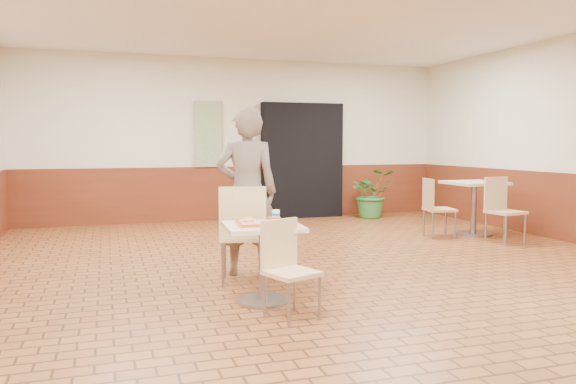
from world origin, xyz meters
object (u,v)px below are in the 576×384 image
object	(u,v)px
customer	(247,192)
chair_second_front	(502,206)
main_table	(263,250)
ring_donut	(248,220)
chair_main_front	(287,263)
paper_cup	(276,215)
chair_second_left	(435,205)
serving_tray	(263,223)
second_table	(474,199)
chair_main_back	(243,230)
long_john_donut	(274,219)
potted_plant	(372,194)

from	to	relation	value
customer	chair_second_front	bearing A→B (deg)	-155.79
main_table	ring_donut	size ratio (longest dim) A/B	7.23
chair_main_front	paper_cup	size ratio (longest dim) A/B	8.88
main_table	chair_second_front	size ratio (longest dim) A/B	0.75
chair_main_front	chair_second_left	distance (m)	4.56
serving_tray	ring_donut	world-z (taller)	ring_donut
main_table	second_table	xyz separation A→B (m)	(4.14, 2.59, 0.09)
chair_second_left	customer	bearing A→B (deg)	124.84
chair_main_front	chair_main_back	size ratio (longest dim) A/B	0.80
long_john_donut	second_table	bearing A→B (deg)	33.03
chair_second_left	main_table	bearing A→B (deg)	137.56
chair_main_front	paper_cup	bearing A→B (deg)	61.52
main_table	paper_cup	world-z (taller)	paper_cup
ring_donut	second_table	xyz separation A→B (m)	(4.27, 2.55, -0.19)
ring_donut	potted_plant	xyz separation A→B (m)	(3.65, 4.86, -0.28)
paper_cup	chair_second_left	size ratio (longest dim) A/B	0.10
chair_main_front	chair_second_front	bearing A→B (deg)	9.84
chair_main_back	ring_donut	world-z (taller)	chair_main_back
serving_tray	paper_cup	xyz separation A→B (m)	(0.14, 0.06, 0.06)
serving_tray	chair_second_left	size ratio (longest dim) A/B	0.51
chair_main_front	customer	distance (m)	1.65
chair_main_front	chair_main_back	bearing A→B (deg)	73.57
main_table	potted_plant	size ratio (longest dim) A/B	0.76
serving_tray	paper_cup	size ratio (longest dim) A/B	4.99
customer	chair_main_back	bearing A→B (deg)	83.13
main_table	chair_second_front	distance (m)	4.56
chair_second_left	potted_plant	bearing A→B (deg)	8.46
second_table	ring_donut	bearing A→B (deg)	-149.13
chair_main_back	customer	distance (m)	0.56
chair_second_front	ring_donut	bearing A→B (deg)	-163.91
customer	second_table	size ratio (longest dim) A/B	2.17
chair_main_front	second_table	xyz separation A→B (m)	(4.07, 3.08, 0.11)
long_john_donut	serving_tray	bearing A→B (deg)	155.15
main_table	chair_second_left	distance (m)	4.30
main_table	chair_main_front	distance (m)	0.49
serving_tray	potted_plant	distance (m)	6.04
serving_tray	second_table	distance (m)	4.89
chair_second_left	ring_donut	bearing A→B (deg)	136.13
chair_main_back	chair_second_front	bearing A→B (deg)	-149.29
chair_main_back	potted_plant	xyz separation A→B (m)	(3.54, 4.22, -0.09)
ring_donut	long_john_donut	distance (m)	0.23
ring_donut	chair_main_front	bearing A→B (deg)	-69.81
serving_tray	second_table	xyz separation A→B (m)	(4.14, 2.59, -0.16)
serving_tray	chair_second_left	distance (m)	4.31
serving_tray	second_table	size ratio (longest dim) A/B	0.54
chair_main_back	paper_cup	size ratio (longest dim) A/B	11.09
ring_donut	chair_second_front	xyz separation A→B (m)	(4.25, 1.89, -0.23)
chair_main_front	chair_main_back	xyz separation A→B (m)	(-0.09, 1.16, 0.11)
serving_tray	second_table	world-z (taller)	second_table
chair_main_back	chair_second_left	distance (m)	3.95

